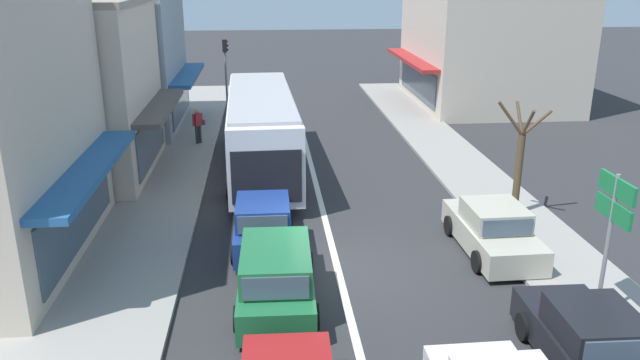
# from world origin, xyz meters

# --- Properties ---
(ground_plane) EXTENTS (140.00, 140.00, 0.00)m
(ground_plane) POSITION_xyz_m (0.00, 0.00, 0.00)
(ground_plane) COLOR #2D2D30
(lane_centre_line) EXTENTS (0.20, 28.00, 0.01)m
(lane_centre_line) POSITION_xyz_m (0.00, 4.00, 0.00)
(lane_centre_line) COLOR silver
(lane_centre_line) RESTS_ON ground
(sidewalk_left) EXTENTS (5.20, 44.00, 0.14)m
(sidewalk_left) POSITION_xyz_m (-6.80, 6.00, 0.07)
(sidewalk_left) COLOR gray
(sidewalk_left) RESTS_ON ground
(kerb_right) EXTENTS (2.80, 44.00, 0.12)m
(kerb_right) POSITION_xyz_m (6.20, 6.00, 0.06)
(kerb_right) COLOR gray
(kerb_right) RESTS_ON ground
(shopfront_mid_block) EXTENTS (8.58, 7.26, 6.83)m
(shopfront_mid_block) POSITION_xyz_m (-10.18, 9.20, 3.41)
(shopfront_mid_block) COLOR beige
(shopfront_mid_block) RESTS_ON ground
(shopfront_far_end) EXTENTS (9.05, 7.88, 7.06)m
(shopfront_far_end) POSITION_xyz_m (-10.18, 16.90, 3.53)
(shopfront_far_end) COLOR #84939E
(shopfront_far_end) RESTS_ON ground
(building_right_far) EXTENTS (9.34, 10.36, 9.82)m
(building_right_far) POSITION_xyz_m (11.48, 21.41, 4.90)
(building_right_far) COLOR beige
(building_right_far) RESTS_ON ground
(city_bus) EXTENTS (2.96, 10.92, 3.23)m
(city_bus) POSITION_xyz_m (-2.03, 8.97, 1.88)
(city_bus) COLOR silver
(city_bus) RESTS_ON ground
(hatchback_queue_gap_filler) EXTENTS (1.84, 3.71, 1.54)m
(hatchback_queue_gap_filler) POSITION_xyz_m (-2.02, 1.67, 0.71)
(hatchback_queue_gap_filler) COLOR navy
(hatchback_queue_gap_filler) RESTS_ON ground
(wagon_behind_bus_mid) EXTENTS (2.02, 4.54, 1.58)m
(wagon_behind_bus_mid) POSITION_xyz_m (-1.72, -1.59, 0.75)
(wagon_behind_bus_mid) COLOR #1E6638
(wagon_behind_bus_mid) RESTS_ON ground
(parked_sedan_kerb_front) EXTENTS (1.97, 4.24, 1.47)m
(parked_sedan_kerb_front) POSITION_xyz_m (4.55, -5.02, 0.66)
(parked_sedan_kerb_front) COLOR black
(parked_sedan_kerb_front) RESTS_ON ground
(parked_sedan_kerb_second) EXTENTS (1.96, 4.23, 1.47)m
(parked_sedan_kerb_second) POSITION_xyz_m (4.60, 0.79, 0.66)
(parked_sedan_kerb_second) COLOR #B7B29E
(parked_sedan_kerb_second) RESTS_ON ground
(traffic_light_downstreet) EXTENTS (0.33, 0.24, 4.20)m
(traffic_light_downstreet) POSITION_xyz_m (-3.94, 19.45, 2.85)
(traffic_light_downstreet) COLOR gray
(traffic_light_downstreet) RESTS_ON ground
(directional_road_sign) EXTENTS (0.10, 1.40, 3.60)m
(directional_road_sign) POSITION_xyz_m (5.79, -3.05, 2.70)
(directional_road_sign) COLOR gray
(directional_road_sign) RESTS_ON ground
(street_tree_right) EXTENTS (1.82, 1.44, 3.93)m
(street_tree_right) POSITION_xyz_m (6.29, 3.33, 1.84)
(street_tree_right) COLOR brown
(street_tree_right) RESTS_ON ground
(pedestrian_with_handbag_near) EXTENTS (0.54, 0.56, 1.63)m
(pedestrian_with_handbag_near) POSITION_xyz_m (-4.96, 13.10, 1.07)
(pedestrian_with_handbag_near) COLOR #333338
(pedestrian_with_handbag_near) RESTS_ON sidewalk_left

